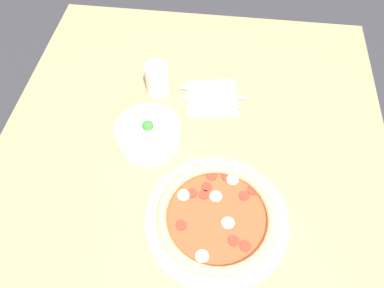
# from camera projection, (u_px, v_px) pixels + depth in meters

# --- Properties ---
(ground_plane) EXTENTS (8.00, 8.00, 0.00)m
(ground_plane) POSITION_uv_depth(u_px,v_px,m) (191.00, 246.00, 1.65)
(ground_plane) COLOR #333338
(dining_table) EXTENTS (1.24, 1.10, 0.75)m
(dining_table) POSITION_uv_depth(u_px,v_px,m) (191.00, 167.00, 1.11)
(dining_table) COLOR tan
(dining_table) RESTS_ON ground_plane
(pizza) EXTENTS (0.35, 0.35, 0.04)m
(pizza) POSITION_uv_depth(u_px,v_px,m) (217.00, 217.00, 0.90)
(pizza) COLOR white
(pizza) RESTS_ON dining_table
(bowl) EXTENTS (0.18, 0.18, 0.07)m
(bowl) POSITION_uv_depth(u_px,v_px,m) (148.00, 133.00, 1.03)
(bowl) COLOR white
(bowl) RESTS_ON dining_table
(napkin) EXTENTS (0.17, 0.17, 0.00)m
(napkin) POSITION_uv_depth(u_px,v_px,m) (212.00, 98.00, 1.15)
(napkin) COLOR white
(napkin) RESTS_ON dining_table
(fork) EXTENTS (0.03, 0.18, 0.00)m
(fork) POSITION_uv_depth(u_px,v_px,m) (212.00, 103.00, 1.13)
(fork) COLOR silver
(fork) RESTS_ON napkin
(knife) EXTENTS (0.04, 0.21, 0.01)m
(knife) POSITION_uv_depth(u_px,v_px,m) (216.00, 93.00, 1.16)
(knife) COLOR silver
(knife) RESTS_ON napkin
(glass) EXTENTS (0.07, 0.07, 0.10)m
(glass) POSITION_uv_depth(u_px,v_px,m) (157.00, 79.00, 1.13)
(glass) COLOR silver
(glass) RESTS_ON dining_table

